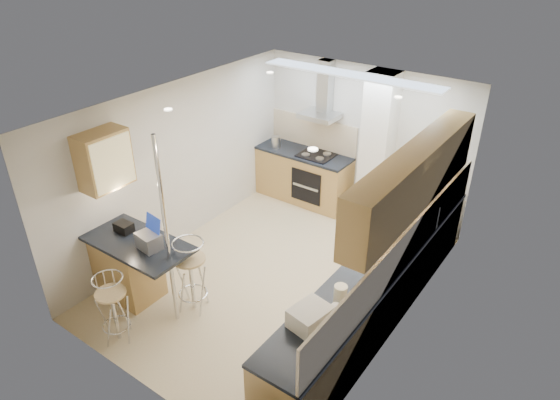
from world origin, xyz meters
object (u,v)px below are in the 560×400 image
Objects in this scene: bar_stool_end at (191,276)px; bar_stool_near at (114,309)px; bread_bin at (310,317)px; microwave at (413,222)px; laptop at (149,241)px.

bar_stool_near is at bearing -155.05° from bar_stool_end.
bread_bin is at bearing -51.08° from bar_stool_end.
bread_bin is at bearing -177.08° from microwave.
microwave is at bearing 50.19° from laptop.
microwave is 0.65× the size of bar_stool_near.
laptop is at bearing 111.65° from bar_stool_near.
laptop is 0.75× the size of bread_bin.
laptop is 0.32× the size of bar_stool_near.
laptop reaches higher than bar_stool_near.
microwave is 3.80m from bar_stool_near.
microwave reaches higher than bar_stool_end.
microwave is 2.88m from bar_stool_end.
bar_stool_end reaches higher than bar_stool_near.
bar_stool_near is (-2.42, -2.86, -0.63)m from microwave.
laptop reaches higher than bar_stool_end.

